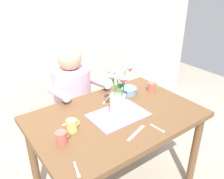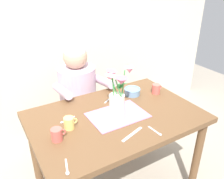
# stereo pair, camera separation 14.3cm
# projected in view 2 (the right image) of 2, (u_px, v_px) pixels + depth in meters

# --- Properties ---
(wood_panel_backdrop) EXTENTS (4.00, 0.10, 2.50)m
(wood_panel_backdrop) POSITION_uv_depth(u_px,v_px,m) (59.00, 19.00, 2.25)
(wood_panel_backdrop) COLOR beige
(wood_panel_backdrop) RESTS_ON ground_plane
(dining_table) EXTENTS (1.20, 0.80, 0.74)m
(dining_table) POSITION_uv_depth(u_px,v_px,m) (115.00, 126.00, 1.71)
(dining_table) COLOR brown
(dining_table) RESTS_ON ground_plane
(seated_person) EXTENTS (0.45, 0.47, 1.14)m
(seated_person) POSITION_uv_depth(u_px,v_px,m) (79.00, 101.00, 2.21)
(seated_person) COLOR #4C4C56
(seated_person) RESTS_ON ground_plane
(striped_placemat) EXTENTS (0.40, 0.28, 0.00)m
(striped_placemat) POSITION_uv_depth(u_px,v_px,m) (118.00, 115.00, 1.66)
(striped_placemat) COLOR #B275A3
(striped_placemat) RESTS_ON dining_table
(flower_vase) EXTENTS (0.22, 0.24, 0.36)m
(flower_vase) POSITION_uv_depth(u_px,v_px,m) (117.00, 97.00, 1.59)
(flower_vase) COLOR silver
(flower_vase) RESTS_ON dining_table
(ceramic_bowl) EXTENTS (0.14, 0.14, 0.06)m
(ceramic_bowl) POSITION_uv_depth(u_px,v_px,m) (132.00, 91.00, 1.94)
(ceramic_bowl) COLOR #6689A8
(ceramic_bowl) RESTS_ON dining_table
(dinner_knife) EXTENTS (0.19, 0.07, 0.00)m
(dinner_knife) POSITION_uv_depth(u_px,v_px,m) (132.00, 134.00, 1.46)
(dinner_knife) COLOR silver
(dinner_knife) RESTS_ON dining_table
(ceramic_mug) EXTENTS (0.09, 0.07, 0.08)m
(ceramic_mug) POSITION_uv_depth(u_px,v_px,m) (69.00, 123.00, 1.51)
(ceramic_mug) COLOR #E5C666
(ceramic_mug) RESTS_ON dining_table
(coffee_cup) EXTENTS (0.09, 0.07, 0.08)m
(coffee_cup) POSITION_uv_depth(u_px,v_px,m) (156.00, 89.00, 1.96)
(coffee_cup) COLOR #CC564C
(coffee_cup) RESTS_ON dining_table
(tea_cup) EXTENTS (0.09, 0.07, 0.08)m
(tea_cup) POSITION_uv_depth(u_px,v_px,m) (57.00, 134.00, 1.40)
(tea_cup) COLOR #CC564C
(tea_cup) RESTS_ON dining_table
(spoon_0) EXTENTS (0.12, 0.05, 0.01)m
(spoon_0) POSITION_uv_depth(u_px,v_px,m) (65.00, 121.00, 1.60)
(spoon_0) COLOR silver
(spoon_0) RESTS_ON dining_table
(spoon_1) EXTENTS (0.04, 0.12, 0.01)m
(spoon_1) POSITION_uv_depth(u_px,v_px,m) (91.00, 117.00, 1.64)
(spoon_1) COLOR silver
(spoon_1) RESTS_ON dining_table
(spoon_2) EXTENTS (0.02, 0.12, 0.01)m
(spoon_2) POSITION_uv_depth(u_px,v_px,m) (157.00, 132.00, 1.48)
(spoon_2) COLOR silver
(spoon_2) RESTS_ON dining_table
(spoon_3) EXTENTS (0.11, 0.08, 0.01)m
(spoon_3) POSITION_uv_depth(u_px,v_px,m) (109.00, 99.00, 1.88)
(spoon_3) COLOR silver
(spoon_3) RESTS_ON dining_table
(spoon_4) EXTENTS (0.05, 0.12, 0.01)m
(spoon_4) POSITION_uv_depth(u_px,v_px,m) (67.00, 169.00, 1.20)
(spoon_4) COLOR silver
(spoon_4) RESTS_ON dining_table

